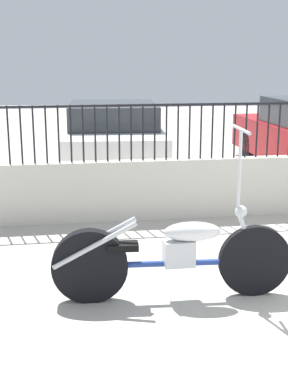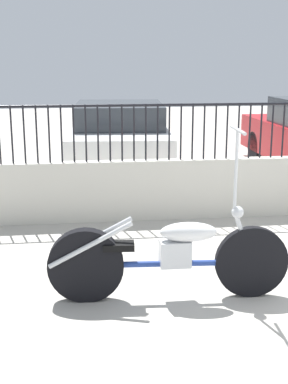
% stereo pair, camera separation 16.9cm
% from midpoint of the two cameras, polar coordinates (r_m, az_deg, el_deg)
% --- Properties ---
extents(low_wall, '(8.25, 0.18, 0.82)m').
position_cam_midpoint_polar(low_wall, '(7.75, 12.71, 0.71)').
color(low_wall, beige).
rests_on(low_wall, ground_plane).
extents(fence_railing, '(8.25, 0.04, 0.75)m').
position_cam_midpoint_polar(fence_railing, '(7.60, 13.08, 7.35)').
color(fence_railing, black).
rests_on(fence_railing, low_wall).
extents(motorcycle_blue, '(2.20, 0.52, 1.58)m').
position_cam_midpoint_polar(motorcycle_blue, '(4.89, 0.87, -6.86)').
color(motorcycle_blue, black).
rests_on(motorcycle_blue, ground_plane).
extents(car_white, '(2.04, 4.21, 1.35)m').
position_cam_midpoint_polar(car_white, '(10.18, -3.81, 5.78)').
color(car_white, black).
rests_on(car_white, ground_plane).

